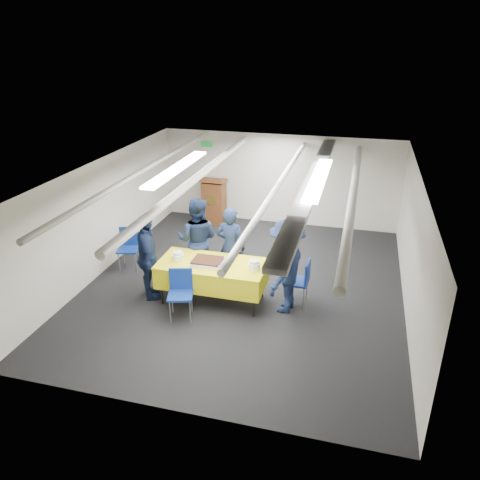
# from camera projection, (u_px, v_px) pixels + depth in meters

# --- Properties ---
(ground) EXTENTS (7.00, 7.00, 0.00)m
(ground) POSITION_uv_depth(u_px,v_px,m) (245.00, 285.00, 9.23)
(ground) COLOR black
(ground) RESTS_ON ground
(room_shell) EXTENTS (6.00, 7.00, 2.30)m
(room_shell) POSITION_uv_depth(u_px,v_px,m) (255.00, 191.00, 8.83)
(room_shell) COLOR silver
(room_shell) RESTS_ON ground
(serving_table) EXTENTS (1.95, 0.95, 0.77)m
(serving_table) POSITION_uv_depth(u_px,v_px,m) (212.00, 273.00, 8.48)
(serving_table) COLOR black
(serving_table) RESTS_ON ground
(sheet_cake) EXTENTS (0.54, 0.42, 0.09)m
(sheet_cake) POSITION_uv_depth(u_px,v_px,m) (207.00, 262.00, 8.34)
(sheet_cake) COLOR white
(sheet_cake) RESTS_ON serving_table
(plate_stack_left) EXTENTS (0.21, 0.21, 0.17)m
(plate_stack_left) POSITION_uv_depth(u_px,v_px,m) (178.00, 256.00, 8.46)
(plate_stack_left) COLOR white
(plate_stack_left) RESTS_ON serving_table
(plate_stack_right) EXTENTS (0.21, 0.21, 0.18)m
(plate_stack_right) POSITION_uv_depth(u_px,v_px,m) (254.00, 265.00, 8.13)
(plate_stack_right) COLOR white
(plate_stack_right) RESTS_ON serving_table
(podium) EXTENTS (0.62, 0.53, 1.25)m
(podium) POSITION_uv_depth(u_px,v_px,m) (214.00, 200.00, 12.05)
(podium) COLOR brown
(podium) RESTS_ON ground
(chair_near) EXTENTS (0.52, 0.52, 0.87)m
(chair_near) POSITION_uv_depth(u_px,v_px,m) (181.00, 289.00, 8.03)
(chair_near) COLOR gray
(chair_near) RESTS_ON ground
(chair_right) EXTENTS (0.44, 0.44, 0.87)m
(chair_right) POSITION_uv_depth(u_px,v_px,m) (301.00, 278.00, 8.38)
(chair_right) COLOR gray
(chair_right) RESTS_ON ground
(chair_left) EXTENTS (0.51, 0.51, 0.87)m
(chair_left) POSITION_uv_depth(u_px,v_px,m) (129.00, 244.00, 9.73)
(chair_left) COLOR gray
(chair_left) RESTS_ON ground
(sailor_a) EXTENTS (0.64, 0.47, 1.61)m
(sailor_a) POSITION_uv_depth(u_px,v_px,m) (231.00, 247.00, 8.93)
(sailor_a) COLOR #0E1832
(sailor_a) RESTS_ON ground
(sailor_b) EXTENTS (0.88, 0.71, 1.71)m
(sailor_b) POSITION_uv_depth(u_px,v_px,m) (197.00, 240.00, 9.13)
(sailor_b) COLOR #0E1832
(sailor_b) RESTS_ON ground
(sailor_c) EXTENTS (0.82, 1.03, 1.64)m
(sailor_c) POSITION_uv_depth(u_px,v_px,m) (147.00, 258.00, 8.48)
(sailor_c) COLOR #0E1832
(sailor_c) RESTS_ON ground
(sailor_d) EXTENTS (0.83, 1.21, 1.71)m
(sailor_d) POSITION_uv_depth(u_px,v_px,m) (286.00, 266.00, 8.08)
(sailor_d) COLOR #0E1832
(sailor_d) RESTS_ON ground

